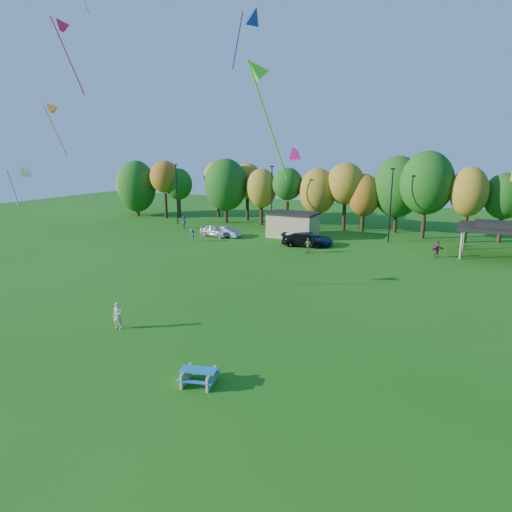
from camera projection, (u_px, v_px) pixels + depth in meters
The scene contains 21 objects.
ground at pixel (190, 381), 22.79m from camera, with size 160.00×160.00×0.00m, color #19600F.
tree_line at pixel (376, 190), 61.47m from camera, with size 93.57×10.55×11.15m.
lamp_posts at pixel (391, 203), 55.58m from camera, with size 64.50×0.25×9.09m.
utility_building at pixel (293, 225), 59.84m from camera, with size 6.30×4.30×3.25m.
pavilion at pixel (500, 228), 48.10m from camera, with size 8.20×6.20×3.77m.
picnic_table at pixel (199, 375), 22.40m from camera, with size 2.13×1.91×0.79m.
kite_flyer at pixel (118, 316), 29.19m from camera, with size 0.65×0.43×1.78m, color beige.
car_a at pixel (216, 231), 60.36m from camera, with size 1.80×4.49×1.53m, color #BBBBBB.
car_b at pixel (228, 232), 60.07m from camera, with size 1.41×4.05×1.34m, color #97979C.
car_c at pixel (311, 239), 54.85m from camera, with size 2.50×5.43×1.51m, color navy.
car_d at pixel (304, 240), 54.20m from camera, with size 2.16×5.31×1.54m, color black.
far_person_0 at pixel (185, 222), 66.80m from camera, with size 0.87×0.68×1.79m, color #444696.
far_person_2 at pixel (308, 245), 50.73m from camera, with size 1.00×0.41×1.70m, color #657648.
far_person_3 at pixel (192, 235), 57.00m from camera, with size 1.01×0.58×1.56m, color #4F4AA4.
far_person_4 at pixel (437, 249), 48.57m from camera, with size 1.63×0.52×1.75m, color #82364E.
kite_3 at pixel (50, 108), 43.60m from camera, with size 3.00×2.10×5.34m.
kite_4 at pixel (294, 152), 28.01m from camera, with size 1.00×1.32×1.29m.
kite_5 at pixel (60, 25), 35.93m from camera, with size 3.43×2.37×6.27m.
kite_6 at pixel (253, 16), 33.67m from camera, with size 2.91×2.07×4.62m.
kite_12 at pixel (255, 71), 27.29m from camera, with size 3.69×3.36×7.36m.
kite_13 at pixel (24, 171), 33.60m from camera, with size 1.60×2.25×3.52m.
Camera 1 is at (12.28, -17.05, 11.31)m, focal length 32.00 mm.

